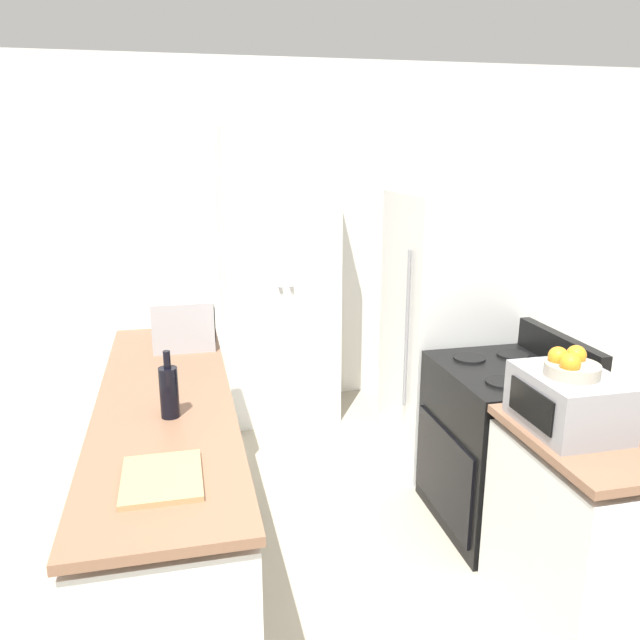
# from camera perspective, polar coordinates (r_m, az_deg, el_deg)

# --- Properties ---
(wall_back) EXTENTS (7.00, 0.06, 2.60)m
(wall_back) POSITION_cam_1_polar(r_m,az_deg,el_deg) (4.84, -3.97, 7.45)
(wall_back) COLOR white
(wall_back) RESTS_ON ground_plane
(counter_left) EXTENTS (0.60, 2.31, 0.88)m
(counter_left) POSITION_cam_1_polar(r_m,az_deg,el_deg) (3.14, -13.47, -14.53)
(counter_left) COLOR silver
(counter_left) RESTS_ON ground_plane
(counter_right) EXTENTS (0.60, 0.74, 0.88)m
(counter_right) POSITION_cam_1_polar(r_m,az_deg,el_deg) (2.96, 23.36, -17.54)
(counter_right) COLOR silver
(counter_right) RESTS_ON ground_plane
(pantry_cabinet) EXTENTS (0.81, 0.57, 2.11)m
(pantry_cabinet) POSITION_cam_1_polar(r_m,az_deg,el_deg) (4.57, -3.74, 3.82)
(pantry_cabinet) COLOR silver
(pantry_cabinet) RESTS_ON ground_plane
(stove) EXTENTS (0.66, 0.75, 1.04)m
(stove) POSITION_cam_1_polar(r_m,az_deg,el_deg) (3.51, 16.27, -10.95)
(stove) COLOR black
(stove) RESTS_ON ground_plane
(refrigerator) EXTENTS (0.76, 0.70, 1.72)m
(refrigerator) POSITION_cam_1_polar(r_m,az_deg,el_deg) (4.02, 12.08, -0.98)
(refrigerator) COLOR white
(refrigerator) RESTS_ON ground_plane
(microwave) EXTENTS (0.34, 0.46, 0.28)m
(microwave) POSITION_cam_1_polar(r_m,az_deg,el_deg) (3.68, -12.42, 0.11)
(microwave) COLOR #B2B2B7
(microwave) RESTS_ON counter_left
(wine_bottle) EXTENTS (0.08, 0.08, 0.29)m
(wine_bottle) POSITION_cam_1_polar(r_m,az_deg,el_deg) (2.69, -13.64, -6.33)
(wine_bottle) COLOR black
(wine_bottle) RESTS_ON counter_left
(toaster_oven) EXTENTS (0.34, 0.43, 0.23)m
(toaster_oven) POSITION_cam_1_polar(r_m,az_deg,el_deg) (2.70, 21.77, -6.90)
(toaster_oven) COLOR #939399
(toaster_oven) RESTS_ON counter_right
(fruit_bowl) EXTENTS (0.21, 0.21, 0.11)m
(fruit_bowl) POSITION_cam_1_polar(r_m,az_deg,el_deg) (2.63, 21.94, -3.85)
(fruit_bowl) COLOR #B2A893
(fruit_bowl) RESTS_ON toaster_oven
(cutting_board) EXTENTS (0.27, 0.33, 0.02)m
(cutting_board) POSITION_cam_1_polar(r_m,az_deg,el_deg) (2.25, -14.25, -13.83)
(cutting_board) COLOR tan
(cutting_board) RESTS_ON counter_left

